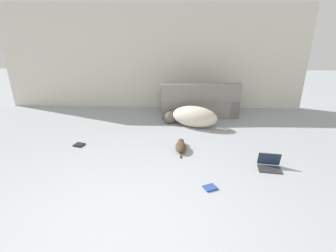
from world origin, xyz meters
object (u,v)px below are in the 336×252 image
object	(u,v)px
dog	(192,117)
laptop_open	(269,163)
couch	(199,104)
book_blue	(210,188)
book_black	(79,145)
cat	(181,146)

from	to	relation	value
dog	laptop_open	bearing A→B (deg)	142.47
couch	dog	bearing A→B (deg)	72.02
book_blue	dog	bearing A→B (deg)	93.34
book_black	laptop_open	bearing A→B (deg)	-11.73
couch	laptop_open	bearing A→B (deg)	106.30
book_blue	book_black	world-z (taller)	same
couch	book_blue	xyz separation A→B (m)	(-0.06, -2.97, -0.25)
couch	laptop_open	world-z (taller)	couch
dog	cat	bearing A→B (deg)	96.66
couch	laptop_open	xyz separation A→B (m)	(0.89, -2.41, -0.19)
cat	laptop_open	size ratio (longest dim) A/B	1.58
couch	book_blue	size ratio (longest dim) A/B	8.91
dog	laptop_open	xyz separation A→B (m)	(1.08, -1.65, -0.14)
couch	laptop_open	size ratio (longest dim) A/B	4.99
book_blue	cat	bearing A→B (deg)	108.50
couch	dog	size ratio (longest dim) A/B	1.31
cat	book_blue	xyz separation A→B (m)	(0.38, -1.12, -0.05)
laptop_open	book_blue	bearing A→B (deg)	-141.03
couch	cat	xyz separation A→B (m)	(-0.43, -1.85, -0.20)
laptop_open	book_black	world-z (taller)	laptop_open
couch	cat	world-z (taller)	couch
cat	book_black	xyz separation A→B (m)	(-1.81, 0.10, -0.05)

